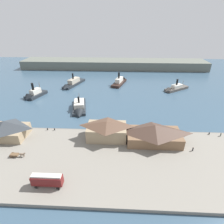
% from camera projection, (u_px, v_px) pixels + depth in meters
% --- Properties ---
extents(ground_plane, '(320.00, 320.00, 0.00)m').
position_uv_depth(ground_plane, '(104.00, 127.00, 81.87)').
color(ground_plane, '#385166').
extents(quay_promenade, '(110.00, 36.00, 1.20)m').
position_uv_depth(quay_promenade, '(99.00, 160.00, 62.20)').
color(quay_promenade, gray).
rests_on(quay_promenade, ground).
extents(seawall_edge, '(110.00, 0.80, 1.00)m').
position_uv_depth(seawall_edge, '(104.00, 131.00, 78.46)').
color(seawall_edge, '#666159').
rests_on(seawall_edge, ground).
extents(ferry_shed_central_terminal, '(16.04, 10.87, 7.46)m').
position_uv_depth(ferry_shed_central_terminal, '(6.00, 129.00, 71.86)').
color(ferry_shed_central_terminal, '#998466').
rests_on(ferry_shed_central_terminal, quay_promenade).
extents(ferry_shed_east_terminal, '(15.88, 9.87, 7.70)m').
position_uv_depth(ferry_shed_east_terminal, '(107.00, 130.00, 71.17)').
color(ferry_shed_east_terminal, '#998466').
rests_on(ferry_shed_east_terminal, quay_promenade).
extents(ferry_shed_customs_shed, '(21.29, 11.26, 7.56)m').
position_uv_depth(ferry_shed_customs_shed, '(154.00, 133.00, 68.95)').
color(ferry_shed_customs_shed, brown).
rests_on(ferry_shed_customs_shed, quay_promenade).
extents(street_tram, '(8.98, 2.46, 4.31)m').
position_uv_depth(street_tram, '(47.00, 180.00, 50.86)').
color(street_tram, maroon).
rests_on(street_tram, quay_promenade).
extents(horse_cart, '(5.69, 1.65, 1.87)m').
position_uv_depth(horse_cart, '(17.00, 154.00, 62.56)').
color(horse_cart, brown).
rests_on(horse_cart, quay_promenade).
extents(pedestrian_near_east_shed, '(0.43, 0.43, 1.74)m').
position_uv_depth(pedestrian_near_east_shed, '(193.00, 149.00, 65.34)').
color(pedestrian_near_east_shed, '#232328').
rests_on(pedestrian_near_east_shed, quay_promenade).
extents(pedestrian_walking_west, '(0.43, 0.43, 1.75)m').
position_uv_depth(pedestrian_walking_west, '(185.00, 135.00, 73.24)').
color(pedestrian_walking_west, '#33384C').
rests_on(pedestrian_walking_west, quay_promenade).
extents(pedestrian_at_waters_edge, '(0.41, 0.41, 1.67)m').
position_uv_depth(pedestrian_at_waters_edge, '(221.00, 135.00, 73.52)').
color(pedestrian_at_waters_edge, '#3D4C42').
rests_on(pedestrian_at_waters_edge, quay_promenade).
extents(mooring_post_west, '(0.44, 0.44, 0.90)m').
position_uv_depth(mooring_post_west, '(48.00, 129.00, 77.71)').
color(mooring_post_west, black).
rests_on(mooring_post_west, quay_promenade).
extents(mooring_post_center_west, '(0.44, 0.44, 0.90)m').
position_uv_depth(mooring_post_center_west, '(55.00, 129.00, 77.53)').
color(mooring_post_center_west, black).
rests_on(mooring_post_center_west, quay_promenade).
extents(mooring_post_center_east, '(0.44, 0.44, 0.90)m').
position_uv_depth(mooring_post_center_east, '(209.00, 133.00, 74.73)').
color(mooring_post_center_east, black).
rests_on(mooring_post_center_east, quay_promenade).
extents(mooring_post_east, '(0.44, 0.44, 0.90)m').
position_uv_depth(mooring_post_east, '(183.00, 133.00, 75.17)').
color(mooring_post_east, black).
rests_on(mooring_post_east, quay_promenade).
extents(ferry_moored_east, '(19.87, 15.51, 9.33)m').
position_uv_depth(ferry_moored_east, '(174.00, 89.00, 123.02)').
color(ferry_moored_east, '#514C47').
rests_on(ferry_moored_east, ground).
extents(ferry_approaching_west, '(13.62, 25.36, 10.65)m').
position_uv_depth(ferry_approaching_west, '(72.00, 84.00, 131.22)').
color(ferry_approaching_west, '#23282D').
rests_on(ferry_approaching_west, ground).
extents(ferry_departing_north, '(10.30, 22.20, 9.75)m').
position_uv_depth(ferry_departing_north, '(79.00, 108.00, 96.42)').
color(ferry_departing_north, '#23282D').
rests_on(ferry_departing_north, ground).
extents(ferry_moored_west, '(11.17, 16.71, 11.22)m').
position_uv_depth(ferry_moored_west, '(34.00, 95.00, 112.37)').
color(ferry_moored_west, '#23282D').
rests_on(ferry_moored_west, ground).
extents(ferry_outer_harbor, '(11.97, 21.64, 11.17)m').
position_uv_depth(ferry_outer_harbor, '(120.00, 81.00, 136.44)').
color(ferry_outer_harbor, black).
rests_on(ferry_outer_harbor, ground).
extents(far_headland, '(180.00, 24.00, 8.00)m').
position_uv_depth(far_headland, '(114.00, 64.00, 176.93)').
color(far_headland, '#60665B').
rests_on(far_headland, ground).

